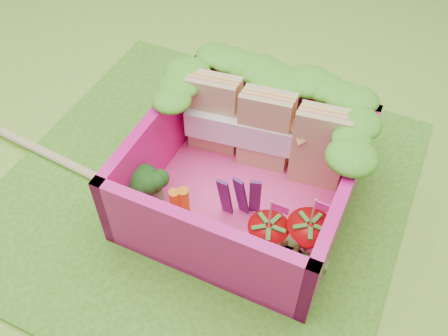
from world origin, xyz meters
The scene contains 13 objects.
ground centered at (0.00, 0.00, 0.00)m, with size 14.00×14.00×0.00m, color #7BBD35.
placemat centered at (0.00, 0.00, 0.01)m, with size 2.60×2.60×0.03m, color #4F9020.
bento_floor centered at (0.29, 0.03, 0.06)m, with size 1.30×1.30×0.05m, color #FF4193.
bento_box centered at (0.29, 0.03, 0.31)m, with size 1.30×1.30×0.55m.
lettuce_ruffle centered at (0.29, 0.50, 0.64)m, with size 1.43×0.77×0.11m.
sandwich_stack centered at (0.29, 0.36, 0.37)m, with size 1.09×0.31×0.59m.
broccoli centered at (-0.21, -0.27, 0.27)m, with size 0.34×0.34×0.27m.
carrot_sticks centered at (0.00, -0.30, 0.21)m, with size 0.12×0.10×0.26m.
purple_wedges centered at (0.33, -0.13, 0.27)m, with size 0.24×0.11×0.38m.
strawberry_left centered at (0.57, -0.30, 0.21)m, with size 0.24×0.24×0.48m.
strawberry_right centered at (0.79, -0.21, 0.22)m, with size 0.26×0.26×0.50m.
snap_peas centered at (0.68, -0.22, 0.11)m, with size 0.59×0.63×0.05m.
chopsticks centered at (-0.97, -0.22, 0.05)m, with size 2.30×0.26×0.05m.
Camera 1 is at (1.02, -1.86, 2.66)m, focal length 40.00 mm.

